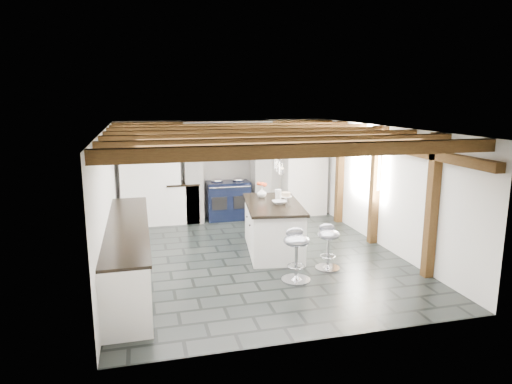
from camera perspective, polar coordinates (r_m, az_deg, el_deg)
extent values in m
plane|color=black|center=(8.34, 0.02, -8.00)|extent=(6.00, 6.00, 0.00)
plane|color=white|center=(10.91, -3.91, 2.93)|extent=(5.00, 0.00, 5.00)
plane|color=white|center=(7.80, -18.07, -1.19)|extent=(0.00, 6.00, 6.00)
plane|color=white|center=(8.97, 15.69, 0.59)|extent=(0.00, 6.00, 6.00)
plane|color=white|center=(7.86, 0.02, 7.97)|extent=(6.00, 6.00, 0.00)
cube|color=silver|center=(10.53, -7.88, 1.43)|extent=(0.40, 0.60, 1.90)
cube|color=silver|center=(10.82, 0.56, 1.82)|extent=(0.40, 0.60, 1.90)
cube|color=brown|center=(10.52, -3.67, 7.22)|extent=(2.10, 0.65, 0.18)
cube|color=silver|center=(10.51, -3.68, 8.06)|extent=(2.00, 0.60, 0.31)
cube|color=black|center=(10.20, -3.34, 7.42)|extent=(1.00, 0.03, 0.22)
cube|color=silver|center=(10.18, -3.32, 7.41)|extent=(0.90, 0.01, 0.14)
cube|color=white|center=(10.46, -13.06, 1.44)|extent=(1.30, 0.58, 2.00)
cube|color=white|center=(11.15, 6.04, 2.30)|extent=(1.00, 0.58, 2.00)
cube|color=white|center=(7.40, -15.65, -7.46)|extent=(0.60, 3.80, 0.88)
cube|color=black|center=(7.26, -15.85, -4.03)|extent=(0.64, 3.80, 0.04)
cube|color=white|center=(10.61, -9.14, -1.35)|extent=(0.70, 0.60, 0.88)
cube|color=black|center=(10.52, -9.22, 1.09)|extent=(0.74, 0.64, 0.04)
cube|color=brown|center=(8.81, 15.52, 5.67)|extent=(0.15, 5.80, 0.14)
plane|color=white|center=(9.41, 13.90, 3.66)|extent=(0.00, 0.90, 0.90)
cube|color=brown|center=(5.40, 6.92, 5.19)|extent=(5.00, 0.16, 0.16)
cube|color=brown|center=(6.21, 4.02, 6.10)|extent=(5.00, 0.16, 0.16)
cube|color=brown|center=(7.04, 1.79, 6.78)|extent=(5.00, 0.16, 0.16)
cube|color=brown|center=(7.87, 0.02, 7.32)|extent=(5.00, 0.16, 0.16)
cube|color=brown|center=(8.71, -1.41, 7.74)|extent=(5.00, 0.16, 0.16)
cube|color=brown|center=(9.56, -2.59, 8.09)|extent=(5.00, 0.16, 0.16)
cube|color=brown|center=(10.40, -3.58, 8.38)|extent=(5.00, 0.16, 0.16)
cube|color=brown|center=(7.61, 21.15, -1.72)|extent=(0.15, 0.15, 2.30)
cube|color=brown|center=(9.10, 14.63, 0.80)|extent=(0.15, 0.15, 2.30)
cube|color=brown|center=(10.50, 10.43, 2.42)|extent=(0.15, 0.15, 2.30)
cylinder|color=black|center=(7.97, 3.26, 5.33)|extent=(0.01, 0.01, 0.56)
cylinder|color=white|center=(8.02, 3.23, 2.99)|extent=(0.09, 0.09, 0.22)
cylinder|color=black|center=(8.27, 2.96, 5.57)|extent=(0.01, 0.01, 0.56)
cylinder|color=white|center=(8.31, 2.93, 3.31)|extent=(0.09, 0.09, 0.22)
cylinder|color=black|center=(8.57, 2.68, 5.79)|extent=(0.01, 0.01, 0.56)
cylinder|color=white|center=(8.61, 2.66, 3.61)|extent=(0.09, 0.09, 0.22)
cube|color=black|center=(10.73, -3.55, -1.02)|extent=(1.00, 0.60, 0.90)
ellipsoid|color=silver|center=(10.59, -4.91, 1.44)|extent=(0.28, 0.28, 0.11)
ellipsoid|color=silver|center=(10.68, -2.26, 1.57)|extent=(0.28, 0.28, 0.11)
cylinder|color=silver|center=(10.35, -3.24, 0.60)|extent=(0.95, 0.03, 0.03)
cube|color=black|center=(10.40, -4.59, -1.45)|extent=(0.35, 0.02, 0.30)
cube|color=black|center=(10.49, -1.89, -1.30)|extent=(0.35, 0.02, 0.30)
cube|color=white|center=(8.49, 2.12, -4.56)|extent=(1.14, 1.89, 0.87)
cube|color=black|center=(8.37, 2.14, -1.54)|extent=(1.23, 1.98, 0.05)
imported|color=white|center=(8.80, 0.73, -0.07)|extent=(0.21, 0.21, 0.19)
ellipsoid|color=#E84B20|center=(8.77, 0.74, 0.91)|extent=(0.20, 0.20, 0.12)
cylinder|color=white|center=(8.70, 2.79, -0.27)|extent=(0.12, 0.12, 0.18)
imported|color=white|center=(8.28, 2.92, -1.30)|extent=(0.29, 0.29, 0.06)
cylinder|color=white|center=(8.44, 3.76, -0.93)|extent=(0.05, 0.05, 0.10)
cylinder|color=white|center=(8.43, 3.76, -0.55)|extent=(0.22, 0.22, 0.01)
cylinder|color=tan|center=(8.42, 3.77, -0.27)|extent=(0.17, 0.17, 0.07)
cylinder|color=silver|center=(7.84, 8.93, -9.36)|extent=(0.41, 0.41, 0.03)
cone|color=silver|center=(7.82, 8.94, -9.08)|extent=(0.19, 0.19, 0.07)
cylinder|color=silver|center=(7.74, 9.00, -7.33)|extent=(0.05, 0.05, 0.52)
torus|color=silver|center=(7.77, 8.98, -7.91)|extent=(0.26, 0.26, 0.02)
ellipsoid|color=gray|center=(7.65, 9.07, -5.27)|extent=(0.45, 0.45, 0.17)
ellipsoid|color=gray|center=(7.71, 8.97, -4.40)|extent=(0.28, 0.16, 0.14)
cylinder|color=silver|center=(7.30, 5.01, -10.88)|extent=(0.45, 0.45, 0.03)
cone|color=silver|center=(7.28, 5.01, -10.54)|extent=(0.21, 0.21, 0.08)
cylinder|color=silver|center=(7.18, 5.05, -8.49)|extent=(0.05, 0.05, 0.57)
torus|color=silver|center=(7.21, 5.04, -9.18)|extent=(0.29, 0.29, 0.02)
ellipsoid|color=gray|center=(7.08, 5.10, -6.06)|extent=(0.42, 0.42, 0.19)
ellipsoid|color=gray|center=(7.14, 4.85, -5.03)|extent=(0.29, 0.12, 0.16)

